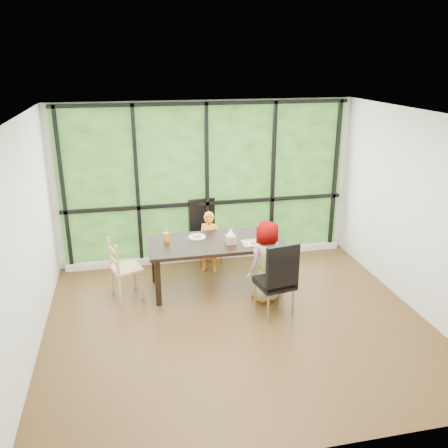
{
  "coord_description": "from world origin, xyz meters",
  "views": [
    {
      "loc": [
        -1.32,
        -5.3,
        3.34
      ],
      "look_at": [
        0.03,
        0.97,
        1.05
      ],
      "focal_mm": 37.63,
      "sensor_mm": 36.0,
      "label": 1
    }
  ],
  "objects_px": {
    "child_toddler": "(209,242)",
    "plate_far": "(197,237)",
    "chair_window_leather": "(206,232)",
    "dining_table": "(216,264)",
    "chair_interior_leather": "(275,278)",
    "white_mug": "(276,233)",
    "orange_cup": "(166,237)",
    "child_older": "(265,261)",
    "tissue_box": "(231,239)",
    "chair_end_beech": "(126,268)",
    "green_cup": "(274,239)",
    "plate_near": "(254,243)"
  },
  "relations": [
    {
      "from": "child_toddler",
      "to": "plate_far",
      "type": "height_order",
      "value": "child_toddler"
    },
    {
      "from": "chair_window_leather",
      "to": "dining_table",
      "type": "bearing_deg",
      "value": -103.44
    },
    {
      "from": "chair_interior_leather",
      "to": "white_mug",
      "type": "relative_size",
      "value": 13.2
    },
    {
      "from": "child_toddler",
      "to": "orange_cup",
      "type": "bearing_deg",
      "value": -125.4
    },
    {
      "from": "child_older",
      "to": "orange_cup",
      "type": "xyz_separation_m",
      "value": [
        -1.32,
        0.69,
        0.22
      ]
    },
    {
      "from": "chair_interior_leather",
      "to": "tissue_box",
      "type": "height_order",
      "value": "chair_interior_leather"
    },
    {
      "from": "dining_table",
      "to": "plate_far",
      "type": "bearing_deg",
      "value": 139.84
    },
    {
      "from": "tissue_box",
      "to": "chair_interior_leather",
      "type": "bearing_deg",
      "value": -62.56
    },
    {
      "from": "chair_end_beech",
      "to": "green_cup",
      "type": "relative_size",
      "value": 6.76
    },
    {
      "from": "chair_end_beech",
      "to": "child_toddler",
      "type": "xyz_separation_m",
      "value": [
        1.34,
        0.6,
        0.06
      ]
    },
    {
      "from": "chair_end_beech",
      "to": "child_older",
      "type": "relative_size",
      "value": 0.75
    },
    {
      "from": "chair_end_beech",
      "to": "child_older",
      "type": "distance_m",
      "value": 2.01
    },
    {
      "from": "chair_window_leather",
      "to": "orange_cup",
      "type": "height_order",
      "value": "chair_window_leather"
    },
    {
      "from": "green_cup",
      "to": "chair_end_beech",
      "type": "bearing_deg",
      "value": 173.25
    },
    {
      "from": "orange_cup",
      "to": "green_cup",
      "type": "relative_size",
      "value": 1.03
    },
    {
      "from": "tissue_box",
      "to": "white_mug",
      "type": "bearing_deg",
      "value": 13.12
    },
    {
      "from": "dining_table",
      "to": "green_cup",
      "type": "xyz_separation_m",
      "value": [
        0.81,
        -0.27,
        0.44
      ]
    },
    {
      "from": "plate_near",
      "to": "white_mug",
      "type": "bearing_deg",
      "value": 32.93
    },
    {
      "from": "chair_interior_leather",
      "to": "plate_near",
      "type": "distance_m",
      "value": 0.76
    },
    {
      "from": "white_mug",
      "to": "tissue_box",
      "type": "relative_size",
      "value": 0.57
    },
    {
      "from": "child_toddler",
      "to": "green_cup",
      "type": "relative_size",
      "value": 7.62
    },
    {
      "from": "plate_near",
      "to": "plate_far",
      "type": "bearing_deg",
      "value": 150.75
    },
    {
      "from": "dining_table",
      "to": "white_mug",
      "type": "distance_m",
      "value": 1.04
    },
    {
      "from": "green_cup",
      "to": "white_mug",
      "type": "bearing_deg",
      "value": 66.94
    },
    {
      "from": "orange_cup",
      "to": "tissue_box",
      "type": "distance_m",
      "value": 0.96
    },
    {
      "from": "chair_window_leather",
      "to": "chair_interior_leather",
      "type": "bearing_deg",
      "value": -84.71
    },
    {
      "from": "plate_near",
      "to": "orange_cup",
      "type": "height_order",
      "value": "orange_cup"
    },
    {
      "from": "chair_window_leather",
      "to": "plate_near",
      "type": "relative_size",
      "value": 4.72
    },
    {
      "from": "child_older",
      "to": "green_cup",
      "type": "relative_size",
      "value": 9.02
    },
    {
      "from": "dining_table",
      "to": "plate_near",
      "type": "xyz_separation_m",
      "value": [
        0.53,
        -0.23,
        0.38
      ]
    },
    {
      "from": "plate_far",
      "to": "plate_near",
      "type": "relative_size",
      "value": 1.14
    },
    {
      "from": "dining_table",
      "to": "plate_near",
      "type": "bearing_deg",
      "value": -23.02
    },
    {
      "from": "chair_interior_leather",
      "to": "child_toddler",
      "type": "xyz_separation_m",
      "value": [
        -0.62,
        1.52,
        -0.03
      ]
    },
    {
      "from": "child_toddler",
      "to": "chair_window_leather",
      "type": "bearing_deg",
      "value": 111.1
    },
    {
      "from": "child_toddler",
      "to": "chair_interior_leather",
      "type": "bearing_deg",
      "value": -43.92
    },
    {
      "from": "chair_end_beech",
      "to": "plate_far",
      "type": "distance_m",
      "value": 1.15
    },
    {
      "from": "chair_interior_leather",
      "to": "chair_end_beech",
      "type": "relative_size",
      "value": 1.2
    },
    {
      "from": "child_older",
      "to": "plate_near",
      "type": "distance_m",
      "value": 0.36
    },
    {
      "from": "child_older",
      "to": "dining_table",
      "type": "bearing_deg",
      "value": -66.28
    },
    {
      "from": "orange_cup",
      "to": "white_mug",
      "type": "height_order",
      "value": "orange_cup"
    },
    {
      "from": "child_older",
      "to": "green_cup",
      "type": "bearing_deg",
      "value": -153.44
    },
    {
      "from": "chair_end_beech",
      "to": "white_mug",
      "type": "relative_size",
      "value": 11.0
    },
    {
      "from": "orange_cup",
      "to": "tissue_box",
      "type": "xyz_separation_m",
      "value": [
        0.92,
        -0.28,
        -0.01
      ]
    },
    {
      "from": "child_toddler",
      "to": "tissue_box",
      "type": "bearing_deg",
      "value": -50.63
    },
    {
      "from": "chair_interior_leather",
      "to": "tissue_box",
      "type": "xyz_separation_m",
      "value": [
        -0.42,
        0.82,
        0.27
      ]
    },
    {
      "from": "orange_cup",
      "to": "child_toddler",
      "type": "bearing_deg",
      "value": 30.63
    },
    {
      "from": "chair_end_beech",
      "to": "green_cup",
      "type": "bearing_deg",
      "value": -113.72
    },
    {
      "from": "child_toddler",
      "to": "tissue_box",
      "type": "distance_m",
      "value": 0.79
    },
    {
      "from": "plate_far",
      "to": "green_cup",
      "type": "xyz_separation_m",
      "value": [
        1.07,
        -0.49,
        0.06
      ]
    },
    {
      "from": "chair_end_beech",
      "to": "orange_cup",
      "type": "relative_size",
      "value": 6.59
    }
  ]
}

